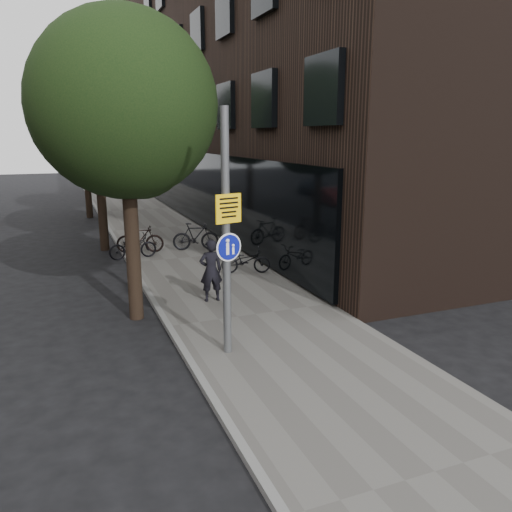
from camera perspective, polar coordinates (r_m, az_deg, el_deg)
ground at (r=10.12m, az=5.78°, el=-13.52°), size 120.00×120.00×0.00m
sidewalk at (r=19.05m, az=-7.48°, el=-0.29°), size 4.50×60.00×0.12m
curb_edge at (r=18.65m, az=-14.18°, el=-0.89°), size 0.15×60.00×0.13m
building_right_dark_brick at (r=32.84m, az=1.39°, el=21.31°), size 12.00×40.00×18.00m
street_tree_near at (r=12.72m, az=-14.54°, el=15.47°), size 4.40×4.40×7.50m
street_tree_mid at (r=21.17m, az=-17.67°, el=14.38°), size 5.00×5.00×7.80m
street_tree_far at (r=30.15m, az=-19.06°, el=13.87°), size 5.00×5.00×7.80m
signpost at (r=10.07m, az=-3.44°, el=2.48°), size 0.57×0.18×5.04m
pedestrian at (r=13.77m, az=-5.17°, el=-1.65°), size 0.66×0.46×1.74m
parked_bike_facade_near at (r=16.61m, az=-1.18°, el=-0.51°), size 1.73×1.06×0.86m
parked_bike_facade_far at (r=20.10m, az=-6.90°, el=2.23°), size 1.90×0.95×1.10m
parked_bike_curb_near at (r=19.11m, az=-13.92°, el=1.07°), size 1.81×0.79×0.93m
parked_bike_curb_far at (r=20.01m, az=-13.12°, el=1.91°), size 1.89×0.97×1.10m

